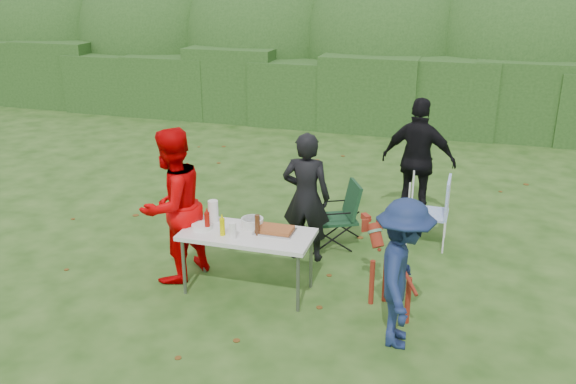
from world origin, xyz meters
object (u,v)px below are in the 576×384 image
(camping_chair, at_px, (337,215))
(ketchup_bottle, at_px, (207,221))
(folding_table, at_px, (247,237))
(lawn_chair, at_px, (428,210))
(person_red_jacket, at_px, (172,206))
(mustard_bottle, at_px, (222,227))
(paper_towel_roll, at_px, (213,211))
(person_cook, at_px, (306,197))
(person_black_puffy, at_px, (418,161))
(beer_bottle, at_px, (257,225))
(child, at_px, (402,274))
(dog, at_px, (390,275))

(camping_chair, bearing_deg, ketchup_bottle, 26.29)
(folding_table, xyz_separation_m, ketchup_bottle, (-0.46, -0.07, 0.16))
(lawn_chair, bearing_deg, person_red_jacket, 34.13)
(person_red_jacket, relative_size, lawn_chair, 1.93)
(person_red_jacket, bearing_deg, folding_table, 104.27)
(mustard_bottle, xyz_separation_m, paper_towel_roll, (-0.25, 0.34, 0.03))
(lawn_chair, height_order, paper_towel_roll, paper_towel_roll)
(person_cook, height_order, paper_towel_roll, person_cook)
(folding_table, relative_size, camping_chair, 1.65)
(person_black_puffy, height_order, beer_bottle, person_black_puffy)
(person_black_puffy, distance_m, paper_towel_roll, 3.34)
(child, distance_m, dog, 0.63)
(person_cook, bearing_deg, folding_table, 65.50)
(child, xyz_separation_m, camping_chair, (-1.09, 2.04, -0.31))
(camping_chair, xyz_separation_m, ketchup_bottle, (-1.18, -1.55, 0.40))
(paper_towel_roll, bearing_deg, person_red_jacket, -165.46)
(dog, distance_m, paper_towel_roll, 2.19)
(person_cook, height_order, camping_chair, person_cook)
(person_red_jacket, relative_size, mustard_bottle, 9.33)
(person_red_jacket, bearing_deg, lawn_chair, 141.83)
(dog, xyz_separation_m, paper_towel_roll, (-2.14, 0.23, 0.41))
(person_cook, distance_m, paper_towel_roll, 1.23)
(folding_table, xyz_separation_m, lawn_chair, (1.89, 1.93, -0.20))
(beer_bottle, bearing_deg, person_black_puffy, 61.32)
(lawn_chair, relative_size, ketchup_bottle, 4.39)
(lawn_chair, distance_m, beer_bottle, 2.65)
(person_red_jacket, relative_size, person_black_puffy, 1.01)
(paper_towel_roll, bearing_deg, person_black_puffy, 49.99)
(person_red_jacket, bearing_deg, person_black_puffy, 154.43)
(mustard_bottle, bearing_deg, person_red_jacket, 163.09)
(person_cook, height_order, mustard_bottle, person_cook)
(person_red_jacket, relative_size, paper_towel_roll, 7.18)
(person_black_puffy, distance_m, beer_bottle, 3.17)
(person_red_jacket, height_order, dog, person_red_jacket)
(dog, distance_m, lawn_chair, 1.98)
(child, bearing_deg, camping_chair, 24.24)
(folding_table, bearing_deg, mustard_bottle, -149.19)
(person_black_puffy, height_order, child, person_black_puffy)
(dog, bearing_deg, paper_towel_roll, 46.78)
(person_cook, bearing_deg, ketchup_bottle, 49.02)
(dog, bearing_deg, mustard_bottle, 56.27)
(ketchup_bottle, distance_m, paper_towel_roll, 0.27)
(person_cook, distance_m, person_black_puffy, 2.13)
(dog, bearing_deg, person_cook, 12.02)
(camping_chair, xyz_separation_m, lawn_chair, (1.16, 0.45, 0.03))
(person_red_jacket, height_order, person_black_puffy, person_red_jacket)
(child, relative_size, ketchup_bottle, 6.97)
(person_black_puffy, xyz_separation_m, camping_chair, (-0.93, -1.27, -0.47))
(person_red_jacket, xyz_separation_m, lawn_chair, (2.85, 1.86, -0.45))
(ketchup_bottle, bearing_deg, camping_chair, 52.78)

